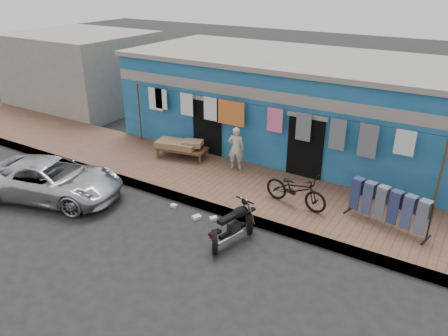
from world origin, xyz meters
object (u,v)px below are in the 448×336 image
bicycle (296,186)px  motorcycle (233,224)px  car (51,179)px  seated_person (236,148)px  jeans_rack (388,206)px  charpoy (182,149)px

bicycle → motorcycle: bicycle is taller
car → seated_person: seated_person is taller
seated_person → jeans_rack: bearing=148.8°
bicycle → motorcycle: 2.19m
charpoy → jeans_rack: jeans_rack is taller
charpoy → car: bearing=-114.0°
seated_person → motorcycle: bearing=99.4°
car → seated_person: (3.69, 4.05, 0.35)m
motorcycle → seated_person: bearing=131.3°
jeans_rack → seated_person: bearing=168.7°
car → jeans_rack: jeans_rack is taller
car → charpoy: bearing=-40.5°
seated_person → motorcycle: 3.80m
car → jeans_rack: size_ratio=1.93×
bicycle → charpoy: bearing=83.5°
charpoy → seated_person: bearing=5.2°
seated_person → bicycle: 2.85m
motorcycle → jeans_rack: 3.80m
bicycle → jeans_rack: size_ratio=0.82×
jeans_rack → motorcycle: bearing=-142.3°
car → bicycle: bicycle is taller
car → jeans_rack: 9.08m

